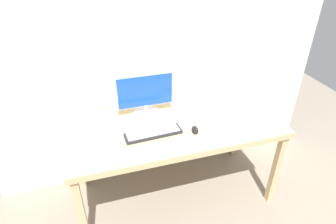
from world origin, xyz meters
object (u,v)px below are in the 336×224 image
(monitor, at_px, (145,95))
(mouse, at_px, (195,130))
(desk, at_px, (174,130))
(keyboard_primary, at_px, (153,133))

(monitor, xyz_separation_m, mouse, (0.30, -0.37, -0.16))
(desk, distance_m, monitor, 0.38)
(monitor, height_order, keyboard_primary, monitor)
(desk, bearing_deg, keyboard_primary, -154.53)
(monitor, bearing_deg, mouse, -50.70)
(monitor, distance_m, mouse, 0.50)
(desk, relative_size, mouse, 17.53)
(desk, xyz_separation_m, monitor, (-0.18, 0.22, 0.25))
(desk, xyz_separation_m, keyboard_primary, (-0.20, -0.10, 0.08))
(keyboard_primary, height_order, mouse, mouse)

